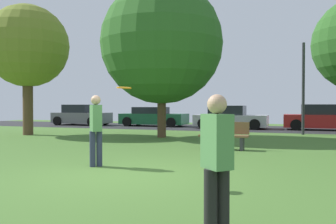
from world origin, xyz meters
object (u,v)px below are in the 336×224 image
Objects in this scene: park_bench at (224,135)px; person_thrower at (96,127)px; street_lamp_post at (303,89)px; parked_car_silver at (230,118)px; parked_car_red at (325,118)px; person_catcher at (217,161)px; parked_car_grey at (81,116)px; maple_tree_near at (162,43)px; parked_car_green at (153,117)px; frisbee_disc at (124,88)px; maple_tree_far at (27,47)px.

person_thrower is at bearing 62.70° from park_bench.
person_thrower is at bearing -112.50° from street_lamp_post.
parked_car_red reaches higher than parked_car_silver.
parked_car_grey is (-14.01, 18.60, -0.18)m from person_catcher.
parked_car_green is at bearing 114.82° from maple_tree_near.
parked_car_green is at bearing 110.62° from frisbee_disc.
maple_tree_far reaches higher than parked_car_red.
parked_car_grey is at bearing -174.26° from parked_car_green.
street_lamp_post is at bearing -39.90° from parked_car_silver.
person_catcher is 18.80m from parked_car_silver.
parked_car_green is (-3.63, 7.86, -3.61)m from maple_tree_near.
maple_tree_near reaches higher than parked_car_green.
street_lamp_post reaches higher than person_catcher.
person_thrower is at bearing -80.57° from maple_tree_near.
maple_tree_far reaches higher than parked_car_silver.
person_catcher is 3.21m from frisbee_disc.
parked_car_silver is at bearing 140.10° from street_lamp_post.
maple_tree_near is 1.52× the size of parked_car_red.
person_thrower reaches higher than parked_car_silver.
maple_tree_far reaches higher than parked_car_green.
person_thrower is 0.37× the size of parked_car_red.
person_catcher is at bearing -93.97° from street_lamp_post.
parked_car_silver is (-3.17, 18.53, -0.21)m from person_catcher.
person_catcher reaches higher than parked_car_grey.
parked_car_silver is at bearing -177.30° from parked_car_red.
person_catcher is 0.98× the size of park_bench.
person_catcher is at bearing -66.30° from maple_tree_near.
person_catcher is 18.92m from parked_car_red.
street_lamp_post reaches higher than parked_car_red.
maple_tree_far is 1.43× the size of parked_car_silver.
person_thrower is at bearing -72.46° from parked_car_green.
maple_tree_far is 16.61m from parked_car_red.
maple_tree_near is 7.33m from street_lamp_post.
maple_tree_near is 4.44× the size of person_catcher.
person_thrower is at bearing 0.00° from person_catcher.
street_lamp_post is at bearing 111.97° from person_thrower.
street_lamp_post is at bearing -107.81° from parked_car_red.
street_lamp_post reaches higher than park_bench.
parked_car_red is at bearing -108.88° from park_bench.
person_catcher reaches higher than park_bench.
person_thrower is 18.21m from parked_car_grey.
street_lamp_post reaches higher than person_thrower.
maple_tree_near is 12.17m from parked_car_grey.
parked_car_red is at bearing 46.14° from maple_tree_near.
person_thrower is at bearing -111.36° from parked_car_red.
person_thrower is 4.84m from park_bench.
parked_car_red is (4.45, 16.63, -1.09)m from frisbee_disc.
person_thrower reaches higher than parked_car_green.
park_bench is (2.21, 4.28, -0.47)m from person_thrower.
park_bench is at bearing 82.78° from frisbee_disc.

